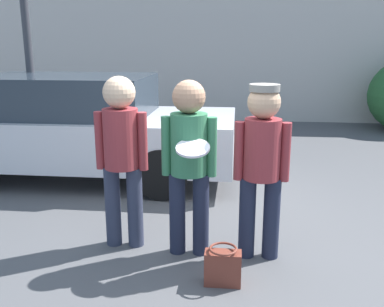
# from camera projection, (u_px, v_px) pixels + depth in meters

# --- Properties ---
(ground_plane) EXTENTS (56.00, 56.00, 0.00)m
(ground_plane) POSITION_uv_depth(u_px,v_px,m) (206.00, 247.00, 4.18)
(ground_plane) COLOR #4C4C4F
(storefront_building) EXTENTS (24.00, 0.22, 4.08)m
(storefront_building) POSITION_uv_depth(u_px,v_px,m) (229.00, 37.00, 10.51)
(storefront_building) COLOR beige
(storefront_building) RESTS_ON ground
(person_left) EXTENTS (0.50, 0.33, 1.65)m
(person_left) POSITION_uv_depth(u_px,v_px,m) (121.00, 149.00, 3.99)
(person_left) COLOR #2D3347
(person_left) RESTS_ON ground
(person_middle_with_frisbee) EXTENTS (0.50, 0.56, 1.63)m
(person_middle_with_frisbee) POSITION_uv_depth(u_px,v_px,m) (189.00, 155.00, 3.83)
(person_middle_with_frisbee) COLOR #1E2338
(person_middle_with_frisbee) RESTS_ON ground
(person_right) EXTENTS (0.49, 0.32, 1.60)m
(person_right) POSITION_uv_depth(u_px,v_px,m) (262.00, 158.00, 3.76)
(person_right) COLOR #1E2338
(person_right) RESTS_ON ground
(parked_car_near) EXTENTS (4.65, 1.85, 1.49)m
(parked_car_near) POSITION_uv_depth(u_px,v_px,m) (72.00, 126.00, 6.22)
(parked_car_near) COLOR silver
(parked_car_near) RESTS_ON ground
(handbag) EXTENTS (0.30, 0.23, 0.33)m
(handbag) POSITION_uv_depth(u_px,v_px,m) (223.00, 267.00, 3.50)
(handbag) COLOR brown
(handbag) RESTS_ON ground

